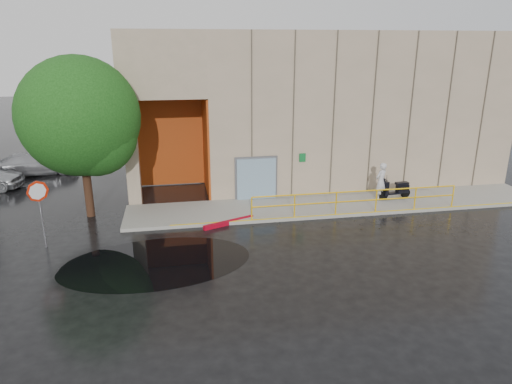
# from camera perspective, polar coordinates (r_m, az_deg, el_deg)

# --- Properties ---
(ground) EXTENTS (120.00, 120.00, 0.00)m
(ground) POSITION_cam_1_polar(r_m,az_deg,el_deg) (17.08, 2.94, -7.56)
(ground) COLOR black
(ground) RESTS_ON ground
(sidewalk) EXTENTS (20.00, 3.00, 0.15)m
(sidewalk) POSITION_cam_1_polar(r_m,az_deg,el_deg) (22.15, 10.42, -1.55)
(sidewalk) COLOR gray
(sidewalk) RESTS_ON ground
(building) EXTENTS (20.00, 10.17, 8.00)m
(building) POSITION_cam_1_polar(r_m,az_deg,el_deg) (27.58, 8.35, 11.18)
(building) COLOR gray
(building) RESTS_ON ground
(guardrail) EXTENTS (9.56, 0.06, 1.03)m
(guardrail) POSITION_cam_1_polar(r_m,az_deg,el_deg) (20.87, 12.43, -1.15)
(guardrail) COLOR yellow
(guardrail) RESTS_ON sidewalk
(person) EXTENTS (0.80, 0.71, 1.84)m
(person) POSITION_cam_1_polar(r_m,az_deg,el_deg) (22.77, 15.35, 1.27)
(person) COLOR silver
(person) RESTS_ON sidewalk
(scooter) EXTENTS (1.72, 0.68, 1.31)m
(scooter) POSITION_cam_1_polar(r_m,az_deg,el_deg) (23.18, 17.08, 0.96)
(scooter) COLOR black
(scooter) RESTS_ON sidewalk
(stop_sign) EXTENTS (0.67, 0.48, 2.64)m
(stop_sign) POSITION_cam_1_polar(r_m,az_deg,el_deg) (18.58, -25.49, -0.87)
(stop_sign) COLOR slate
(stop_sign) RESTS_ON ground
(red_curb) EXTENTS (2.28, 1.09, 0.18)m
(red_curb) POSITION_cam_1_polar(r_m,az_deg,el_deg) (19.61, -3.40, -3.82)
(red_curb) COLOR #9E0417
(red_curb) RESTS_ON ground
(puddle) EXTENTS (7.07, 4.75, 0.01)m
(puddle) POSITION_cam_1_polar(r_m,az_deg,el_deg) (16.72, -12.33, -8.56)
(puddle) COLOR black
(puddle) RESTS_ON ground
(car_c) EXTENTS (4.90, 2.83, 1.34)m
(car_c) POSITION_cam_1_polar(r_m,az_deg,el_deg) (29.98, -25.80, 3.23)
(car_c) COLOR #9FA0A5
(car_c) RESTS_ON ground
(tree_near) EXTENTS (5.06, 5.06, 7.01)m
(tree_near) POSITION_cam_1_polar(r_m,az_deg,el_deg) (20.78, -20.78, 8.28)
(tree_near) COLOR black
(tree_near) RESTS_ON ground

